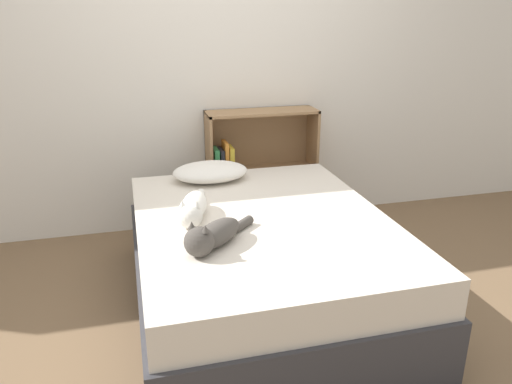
% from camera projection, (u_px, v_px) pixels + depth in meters
% --- Properties ---
extents(ground_plane, '(8.00, 8.00, 0.00)m').
position_uv_depth(ground_plane, '(262.00, 303.00, 2.93)').
color(ground_plane, brown).
extents(wall_back, '(8.00, 0.06, 2.50)m').
position_uv_depth(wall_back, '(216.00, 63.00, 3.67)').
color(wall_back, silver).
rests_on(wall_back, ground_plane).
extents(bed, '(1.40, 1.80, 0.55)m').
position_uv_depth(bed, '(262.00, 262.00, 2.84)').
color(bed, '#333338').
rests_on(bed, ground_plane).
extents(pillow, '(0.50, 0.35, 0.12)m').
position_uv_depth(pillow, '(210.00, 172.00, 3.31)').
color(pillow, white).
rests_on(pillow, bed).
extents(cat_light, '(0.22, 0.53, 0.15)m').
position_uv_depth(cat_light, '(193.00, 208.00, 2.70)').
color(cat_light, white).
rests_on(cat_light, bed).
extents(cat_dark, '(0.40, 0.39, 0.16)m').
position_uv_depth(cat_dark, '(212.00, 236.00, 2.37)').
color(cat_dark, '#47423D').
rests_on(cat_dark, bed).
extents(bookshelf, '(0.84, 0.26, 0.91)m').
position_uv_depth(bookshelf, '(257.00, 167.00, 3.88)').
color(bookshelf, '#8E6B47').
rests_on(bookshelf, ground_plane).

